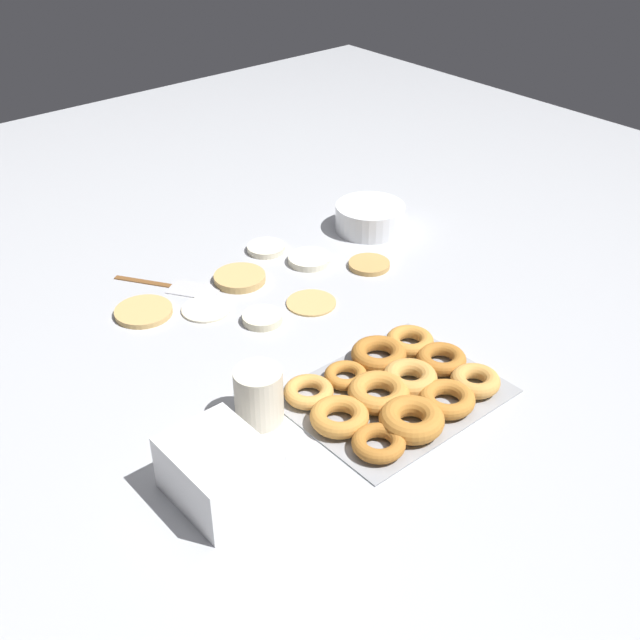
% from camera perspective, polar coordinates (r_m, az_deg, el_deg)
% --- Properties ---
extents(ground_plane, '(3.00, 3.00, 0.00)m').
position_cam_1_polar(ground_plane, '(1.63, -1.72, 0.45)').
color(ground_plane, '#B2B5BA').
extents(pancake_0, '(0.10, 0.10, 0.01)m').
position_cam_1_polar(pancake_0, '(1.65, -8.09, 0.84)').
color(pancake_0, beige).
rests_on(pancake_0, ground_plane).
extents(pancake_1, '(0.09, 0.09, 0.01)m').
position_cam_1_polar(pancake_1, '(1.80, 3.52, 3.96)').
color(pancake_1, tan).
rests_on(pancake_1, ground_plane).
extents(pancake_2, '(0.10, 0.10, 0.02)m').
position_cam_1_polar(pancake_2, '(1.81, -0.74, 4.33)').
color(pancake_2, silver).
rests_on(pancake_2, ground_plane).
extents(pancake_3, '(0.11, 0.11, 0.02)m').
position_cam_1_polar(pancake_3, '(1.75, -5.73, 2.99)').
color(pancake_3, tan).
rests_on(pancake_3, ground_plane).
extents(pancake_4, '(0.08, 0.08, 0.02)m').
position_cam_1_polar(pancake_4, '(1.61, -4.12, 0.14)').
color(pancake_4, beige).
rests_on(pancake_4, ground_plane).
extents(pancake_5, '(0.10, 0.10, 0.01)m').
position_cam_1_polar(pancake_5, '(1.66, -0.63, 1.29)').
color(pancake_5, tan).
rests_on(pancake_5, ground_plane).
extents(pancake_6, '(0.09, 0.09, 0.01)m').
position_cam_1_polar(pancake_6, '(1.86, -3.85, 5.11)').
color(pancake_6, beige).
rests_on(pancake_6, ground_plane).
extents(pancake_7, '(0.12, 0.12, 0.01)m').
position_cam_1_polar(pancake_7, '(1.67, -12.44, 0.59)').
color(pancake_7, tan).
rests_on(pancake_7, ground_plane).
extents(donut_tray, '(0.36, 0.28, 0.04)m').
position_cam_1_polar(donut_tray, '(1.41, 5.43, -4.91)').
color(donut_tray, '#93969B').
rests_on(donut_tray, ground_plane).
extents(batter_bowl, '(0.17, 0.17, 0.06)m').
position_cam_1_polar(batter_bowl, '(1.95, 3.58, 7.30)').
color(batter_bowl, white).
rests_on(batter_bowl, ground_plane).
extents(container_stack, '(0.13, 0.16, 0.10)m').
position_cam_1_polar(container_stack, '(1.21, -7.20, -10.63)').
color(container_stack, white).
rests_on(container_stack, ground_plane).
extents(paper_cup, '(0.08, 0.08, 0.10)m').
position_cam_1_polar(paper_cup, '(1.34, -4.37, -5.37)').
color(paper_cup, beige).
rests_on(paper_cup, ground_plane).
extents(spatula, '(0.16, 0.22, 0.01)m').
position_cam_1_polar(spatula, '(1.74, -9.74, 2.30)').
color(spatula, brown).
rests_on(spatula, ground_plane).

